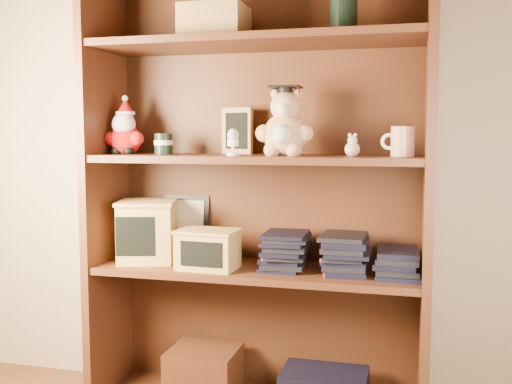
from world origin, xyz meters
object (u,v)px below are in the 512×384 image
teacher_mug (402,142)px  bookcase (259,202)px  treats_box (147,231)px  grad_teddy_bear (285,128)px

teacher_mug → bookcase: bearing=174.2°
bookcase → teacher_mug: size_ratio=14.35×
bookcase → teacher_mug: bookcase is taller
bookcase → teacher_mug: 0.55m
bookcase → treats_box: 0.43m
bookcase → grad_teddy_bear: (0.11, -0.06, 0.26)m
bookcase → treats_box: (-0.42, -0.05, -0.11)m
bookcase → grad_teddy_bear: bearing=-28.3°
bookcase → treats_box: size_ratio=6.28×
teacher_mug → treats_box: size_ratio=0.44×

